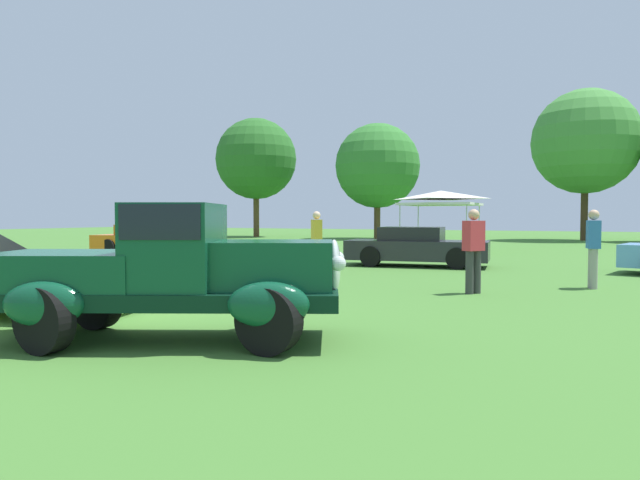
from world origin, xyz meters
The scene contains 12 objects.
ground_plane centered at (0.00, 0.00, 0.00)m, with size 120.00×120.00×0.00m, color #42752D.
feature_pickup_truck centered at (0.77, -0.36, 0.86)m, with size 4.43×3.10×1.70m.
neighbor_convertible centered at (-3.04, 0.07, 0.58)m, with size 4.77×2.71×1.40m.
show_car_orange centered at (-11.04, 12.09, 0.60)m, with size 4.46×2.72×1.22m.
show_car_charcoal centered at (0.50, 11.39, 0.60)m, with size 4.48×2.18×1.22m.
spectator_near_truck centered at (5.48, 7.63, 0.91)m, with size 0.30×0.43×1.69m.
spectator_between_cars centered at (3.33, 5.68, 0.91)m, with size 0.42×0.47×1.69m.
spectator_by_row centered at (-1.49, 8.41, 0.91)m, with size 0.44×0.46×1.69m.
canopy_tent_left_field centered at (-0.76, 19.64, 2.42)m, with size 3.21×3.21×2.71m.
treeline_far_left centered at (-17.90, 31.53, 5.94)m, with size 6.15×6.15×9.03m.
treeline_mid_left centered at (-8.19, 31.82, 5.07)m, with size 5.87×5.87×8.01m.
treeline_center centered at (4.88, 34.79, 6.36)m, with size 6.71×6.71×9.72m.
Camera 1 is at (5.50, -5.93, 1.54)m, focal length 32.17 mm.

